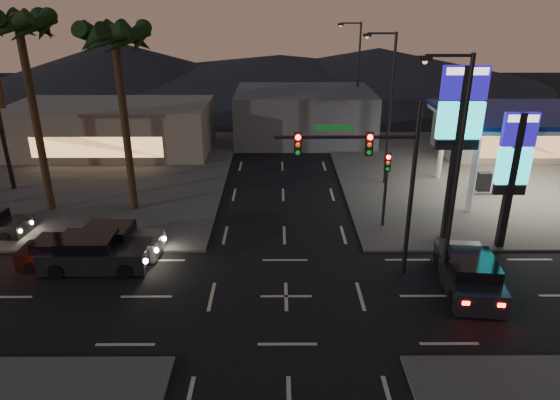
{
  "coord_description": "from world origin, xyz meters",
  "views": [
    {
      "loc": [
        -0.35,
        -18.3,
        11.86
      ],
      "look_at": [
        -0.24,
        3.65,
        3.0
      ],
      "focal_mm": 32.0,
      "sensor_mm": 36.0,
      "label": 1
    }
  ],
  "objects_px": {
    "gas_station": "(543,118)",
    "car_lane_b_front": "(114,241)",
    "car_lane_a_front": "(94,253)",
    "car_lane_a_mid": "(63,253)",
    "suv_station": "(469,273)",
    "pylon_sign_tall": "(460,121)",
    "pylon_sign_short": "(514,161)",
    "traffic_signal_mast": "(374,166)"
  },
  "relations": [
    {
      "from": "gas_station",
      "to": "car_lane_b_front",
      "type": "xyz_separation_m",
      "value": [
        -24.49,
        -8.11,
        -4.37
      ]
    },
    {
      "from": "car_lane_a_front",
      "to": "car_lane_a_mid",
      "type": "distance_m",
      "value": 1.65
    },
    {
      "from": "car_lane_a_mid",
      "to": "suv_station",
      "type": "distance_m",
      "value": 18.7
    },
    {
      "from": "pylon_sign_tall",
      "to": "car_lane_a_front",
      "type": "xyz_separation_m",
      "value": [
        -17.48,
        -2.96,
        -5.63
      ]
    },
    {
      "from": "gas_station",
      "to": "pylon_sign_short",
      "type": "distance_m",
      "value": 9.02
    },
    {
      "from": "pylon_sign_short",
      "to": "car_lane_a_front",
      "type": "distance_m",
      "value": 20.45
    },
    {
      "from": "pylon_sign_tall",
      "to": "suv_station",
      "type": "bearing_deg",
      "value": -96.16
    },
    {
      "from": "gas_station",
      "to": "pylon_sign_tall",
      "type": "xyz_separation_m",
      "value": [
        -7.5,
        -6.5,
        1.31
      ]
    },
    {
      "from": "pylon_sign_short",
      "to": "traffic_signal_mast",
      "type": "xyz_separation_m",
      "value": [
        -7.24,
        -2.51,
        0.57
      ]
    },
    {
      "from": "car_lane_a_front",
      "to": "car_lane_b_front",
      "type": "bearing_deg",
      "value": 70.15
    },
    {
      "from": "pylon_sign_tall",
      "to": "gas_station",
      "type": "bearing_deg",
      "value": 40.91
    },
    {
      "from": "pylon_sign_short",
      "to": "traffic_signal_mast",
      "type": "relative_size",
      "value": 0.88
    },
    {
      "from": "gas_station",
      "to": "traffic_signal_mast",
      "type": "xyz_separation_m",
      "value": [
        -12.24,
        -10.01,
        0.15
      ]
    },
    {
      "from": "gas_station",
      "to": "car_lane_a_mid",
      "type": "distance_m",
      "value": 28.48
    },
    {
      "from": "traffic_signal_mast",
      "to": "car_lane_a_mid",
      "type": "bearing_deg",
      "value": 176.62
    },
    {
      "from": "gas_station",
      "to": "car_lane_a_front",
      "type": "height_order",
      "value": "gas_station"
    },
    {
      "from": "car_lane_b_front",
      "to": "pylon_sign_short",
      "type": "bearing_deg",
      "value": 1.79
    },
    {
      "from": "pylon_sign_tall",
      "to": "car_lane_b_front",
      "type": "height_order",
      "value": "pylon_sign_tall"
    },
    {
      "from": "traffic_signal_mast",
      "to": "suv_station",
      "type": "relative_size",
      "value": 1.55
    },
    {
      "from": "car_lane_a_front",
      "to": "car_lane_a_mid",
      "type": "xyz_separation_m",
      "value": [
        -1.61,
        0.3,
        -0.14
      ]
    },
    {
      "from": "traffic_signal_mast",
      "to": "car_lane_a_mid",
      "type": "xyz_separation_m",
      "value": [
        -14.35,
        0.85,
        -4.6
      ]
    },
    {
      "from": "pylon_sign_short",
      "to": "suv_station",
      "type": "xyz_separation_m",
      "value": [
        -3.03,
        -3.92,
        -3.89
      ]
    },
    {
      "from": "pylon_sign_short",
      "to": "car_lane_a_front",
      "type": "bearing_deg",
      "value": -174.39
    },
    {
      "from": "car_lane_a_front",
      "to": "car_lane_b_front",
      "type": "xyz_separation_m",
      "value": [
        0.49,
        1.36,
        -0.05
      ]
    },
    {
      "from": "gas_station",
      "to": "car_lane_a_front",
      "type": "xyz_separation_m",
      "value": [
        -24.98,
        -9.46,
        -4.32
      ]
    },
    {
      "from": "gas_station",
      "to": "pylon_sign_tall",
      "type": "distance_m",
      "value": 10.01
    },
    {
      "from": "gas_station",
      "to": "suv_station",
      "type": "xyz_separation_m",
      "value": [
        -8.03,
        -11.42,
        -4.31
      ]
    },
    {
      "from": "traffic_signal_mast",
      "to": "car_lane_b_front",
      "type": "height_order",
      "value": "traffic_signal_mast"
    },
    {
      "from": "pylon_sign_short",
      "to": "car_lane_a_front",
      "type": "height_order",
      "value": "pylon_sign_short"
    },
    {
      "from": "gas_station",
      "to": "car_lane_a_mid",
      "type": "xyz_separation_m",
      "value": [
        -26.6,
        -9.17,
        -4.45
      ]
    },
    {
      "from": "gas_station",
      "to": "traffic_signal_mast",
      "type": "height_order",
      "value": "traffic_signal_mast"
    },
    {
      "from": "car_lane_a_mid",
      "to": "suv_station",
      "type": "bearing_deg",
      "value": -6.91
    },
    {
      "from": "gas_station",
      "to": "pylon_sign_tall",
      "type": "relative_size",
      "value": 1.36
    },
    {
      "from": "car_lane_a_front",
      "to": "car_lane_a_mid",
      "type": "height_order",
      "value": "car_lane_a_front"
    },
    {
      "from": "car_lane_a_mid",
      "to": "traffic_signal_mast",
      "type": "bearing_deg",
      "value": -3.38
    },
    {
      "from": "pylon_sign_tall",
      "to": "pylon_sign_short",
      "type": "height_order",
      "value": "pylon_sign_tall"
    },
    {
      "from": "suv_station",
      "to": "car_lane_a_mid",
      "type": "bearing_deg",
      "value": 173.09
    },
    {
      "from": "pylon_sign_tall",
      "to": "car_lane_b_front",
      "type": "relative_size",
      "value": 1.86
    },
    {
      "from": "traffic_signal_mast",
      "to": "suv_station",
      "type": "height_order",
      "value": "traffic_signal_mast"
    },
    {
      "from": "pylon_sign_short",
      "to": "car_lane_a_mid",
      "type": "height_order",
      "value": "pylon_sign_short"
    },
    {
      "from": "pylon_sign_short",
      "to": "car_lane_a_mid",
      "type": "bearing_deg",
      "value": -175.59
    },
    {
      "from": "pylon_sign_tall",
      "to": "pylon_sign_short",
      "type": "bearing_deg",
      "value": -21.8
    }
  ]
}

